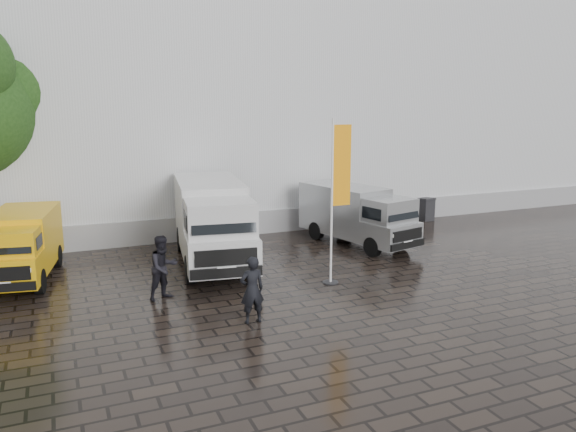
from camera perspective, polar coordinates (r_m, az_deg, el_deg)
name	(u,v)px	position (r m, az deg, el deg)	size (l,w,h in m)	color
ground	(335,291)	(17.27, 4.77, -7.57)	(120.00, 120.00, 0.00)	black
exhibition_hall	(235,95)	(31.92, -5.41, 12.15)	(44.00, 16.00, 12.00)	silver
hall_plinth	(292,220)	(24.90, 0.42, -0.37)	(44.00, 0.15, 1.00)	gray
van_yellow	(21,248)	(19.80, -25.52, -2.92)	(1.80, 4.69, 2.16)	#E6A80C
van_white	(212,224)	(19.86, -7.69, -0.80)	(2.20, 6.61, 2.86)	silver
van_silver	(357,216)	(22.55, 7.02, -0.03)	(1.77, 5.31, 2.30)	#A3A5A7
flagpole	(337,192)	(17.37, 5.03, 2.42)	(0.88, 0.50, 5.17)	black
wheelie_bin	(426,209)	(27.89, 13.82, 0.68)	(0.66, 0.66, 1.09)	black
person_front	(252,290)	(14.60, -3.67, -7.49)	(0.65, 0.43, 1.78)	black
person_tent	(163,268)	(16.65, -12.54, -5.13)	(0.92, 0.72, 1.89)	black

